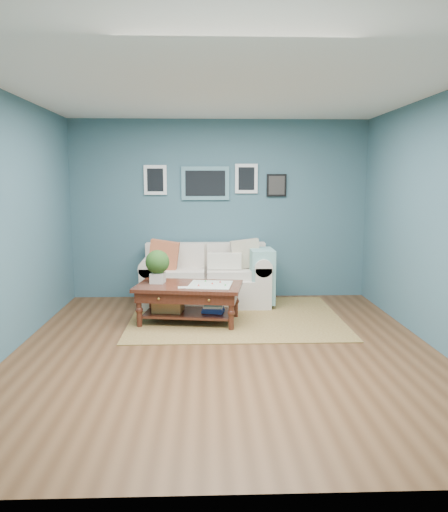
{
  "coord_description": "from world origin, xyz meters",
  "views": [
    {
      "loc": [
        -0.2,
        -5.12,
        1.79
      ],
      "look_at": [
        0.02,
        1.0,
        0.86
      ],
      "focal_mm": 35.0,
      "sensor_mm": 36.0,
      "label": 1
    }
  ],
  "objects": [
    {
      "name": "coffee_table",
      "position": [
        -0.49,
        1.07,
        0.41
      ],
      "size": [
        1.41,
        0.95,
        0.92
      ],
      "rotation": [
        0.0,
        0.0,
        -0.15
      ],
      "color": "#36160A",
      "rests_on": "ground"
    },
    {
      "name": "loveseat",
      "position": [
        -0.13,
        2.03,
        0.39
      ],
      "size": [
        1.88,
        0.86,
        0.97
      ],
      "color": "beige",
      "rests_on": "ground"
    },
    {
      "name": "room_shell",
      "position": [
        -0.0,
        0.06,
        1.36
      ],
      "size": [
        5.0,
        5.02,
        2.7
      ],
      "color": "brown",
      "rests_on": "ground"
    },
    {
      "name": "area_rug",
      "position": [
        0.18,
        1.25,
        0.01
      ],
      "size": [
        2.73,
        2.19,
        0.01
      ],
      "primitive_type": "cube",
      "color": "brown",
      "rests_on": "ground"
    }
  ]
}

